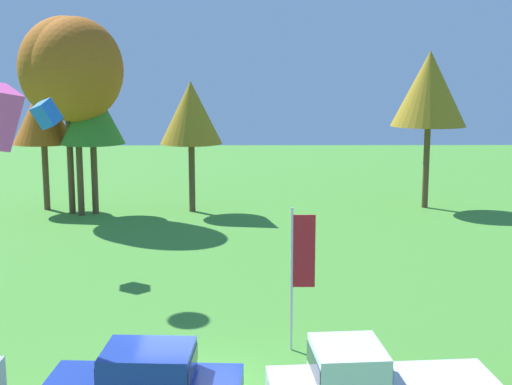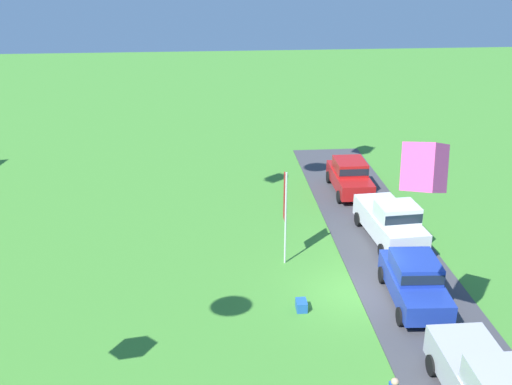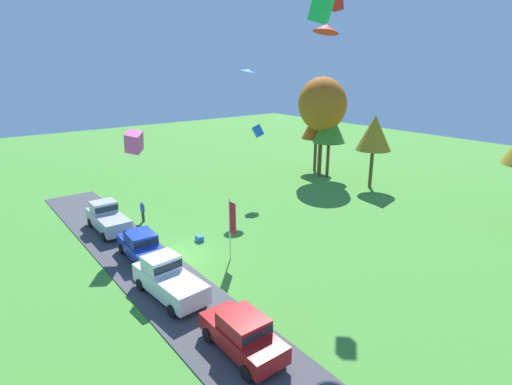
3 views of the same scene
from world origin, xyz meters
TOP-DOWN VIEW (x-y plane):
  - ground_plane at (0.00, 0.00)m, footprint 120.00×120.00m
  - pavement_strip at (0.00, -2.27)m, footprint 36.00×4.40m
  - car_sedan_far_end at (-0.85, -2.03)m, footprint 4.49×2.15m
  - car_pickup_mid_row at (4.23, -2.63)m, footprint 5.13×2.35m
  - car_sedan_near_entrance at (10.43, -2.13)m, footprint 4.41×1.97m
  - flag_banner at (2.95, 2.52)m, footprint 0.71×0.08m
  - cooler_box at (-0.99, 2.36)m, footprint 0.56×0.40m
  - kite_box_low_drifter at (-4.61, -0.43)m, footprint 1.80×1.53m

SIDE VIEW (x-z plane):
  - ground_plane at x=0.00m, z-range 0.00..0.00m
  - pavement_strip at x=0.00m, z-range 0.00..0.06m
  - cooler_box at x=-0.99m, z-range 0.00..0.40m
  - car_sedan_far_end at x=-0.85m, z-range 0.12..1.96m
  - car_sedan_near_entrance at x=10.43m, z-range 0.12..1.96m
  - car_pickup_mid_row at x=4.23m, z-range 0.04..2.18m
  - flag_banner at x=2.95m, z-range 0.57..4.80m
  - kite_box_low_drifter at x=-4.61m, z-range 6.15..7.93m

